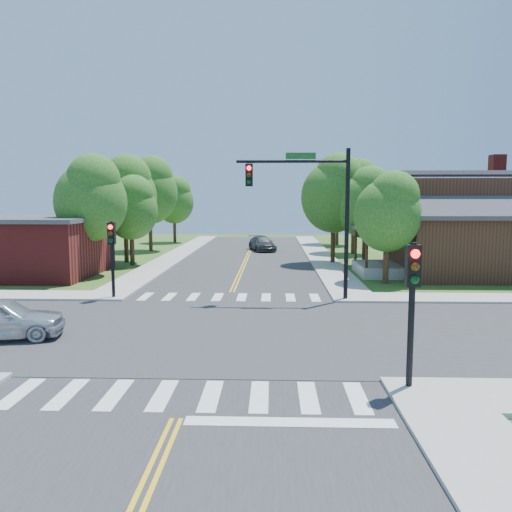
{
  "coord_description": "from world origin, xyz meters",
  "views": [
    {
      "loc": [
        2.11,
        -17.97,
        4.88
      ],
      "look_at": [
        1.33,
        5.26,
        2.2
      ],
      "focal_mm": 35.0,
      "sensor_mm": 36.0,
      "label": 1
    }
  ],
  "objects_px": {
    "house_ne": "(477,223)",
    "signal_pole_se": "(413,288)",
    "signal_mast_ne": "(311,199)",
    "signal_pole_nw": "(112,245)",
    "car_dgrey": "(262,244)"
  },
  "relations": [
    {
      "from": "house_ne",
      "to": "signal_pole_se",
      "type": "bearing_deg",
      "value": -115.58
    },
    {
      "from": "signal_mast_ne",
      "to": "house_ne",
      "type": "xyz_separation_m",
      "value": [
        11.19,
        8.65,
        -1.52
      ]
    },
    {
      "from": "signal_pole_se",
      "to": "house_ne",
      "type": "bearing_deg",
      "value": 64.42
    },
    {
      "from": "signal_pole_nw",
      "to": "house_ne",
      "type": "xyz_separation_m",
      "value": [
        20.71,
        8.66,
        0.67
      ]
    },
    {
      "from": "signal_mast_ne",
      "to": "signal_pole_nw",
      "type": "relative_size",
      "value": 1.89
    },
    {
      "from": "signal_mast_ne",
      "to": "house_ne",
      "type": "relative_size",
      "value": 0.55
    },
    {
      "from": "signal_mast_ne",
      "to": "signal_pole_nw",
      "type": "xyz_separation_m",
      "value": [
        -9.51,
        -0.01,
        -2.19
      ]
    },
    {
      "from": "signal_pole_se",
      "to": "signal_pole_nw",
      "type": "relative_size",
      "value": 1.0
    },
    {
      "from": "signal_mast_ne",
      "to": "house_ne",
      "type": "bearing_deg",
      "value": 37.68
    },
    {
      "from": "signal_mast_ne",
      "to": "signal_pole_nw",
      "type": "bearing_deg",
      "value": -179.93
    },
    {
      "from": "signal_pole_nw",
      "to": "signal_mast_ne",
      "type": "bearing_deg",
      "value": 0.07
    },
    {
      "from": "house_ne",
      "to": "car_dgrey",
      "type": "distance_m",
      "value": 20.08
    },
    {
      "from": "signal_pole_se",
      "to": "signal_mast_ne",
      "type": "bearing_deg",
      "value": 98.56
    },
    {
      "from": "signal_pole_nw",
      "to": "signal_pole_se",
      "type": "bearing_deg",
      "value": -45.0
    },
    {
      "from": "house_ne",
      "to": "car_dgrey",
      "type": "xyz_separation_m",
      "value": [
        -13.98,
        14.17,
        -2.66
      ]
    }
  ]
}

